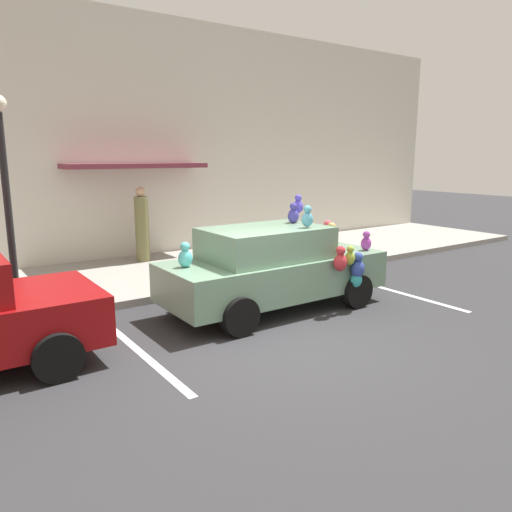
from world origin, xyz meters
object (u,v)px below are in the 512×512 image
Objects in this scene: teddy_bear_on_sidewalk at (252,257)px; pedestrian_near_shopfront at (142,227)px; street_lamp_post at (5,181)px; plush_covered_car at (274,267)px.

pedestrian_near_shopfront reaches higher than teddy_bear_on_sidewalk.
teddy_bear_on_sidewalk is 5.27m from street_lamp_post.
plush_covered_car is at bearing -113.89° from teddy_bear_on_sidewalk.
teddy_bear_on_sidewalk is at bearing -60.00° from pedestrian_near_shopfront.
street_lamp_post reaches higher than pedestrian_near_shopfront.
street_lamp_post is 4.51m from pedestrian_near_shopfront.
street_lamp_post is at bearing 179.85° from teddy_bear_on_sidewalk.
teddy_bear_on_sidewalk is (0.92, 2.07, -0.27)m from plush_covered_car.
plush_covered_car is 5.09× the size of teddy_bear_on_sidewalk.
plush_covered_car is 2.28m from teddy_bear_on_sidewalk.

